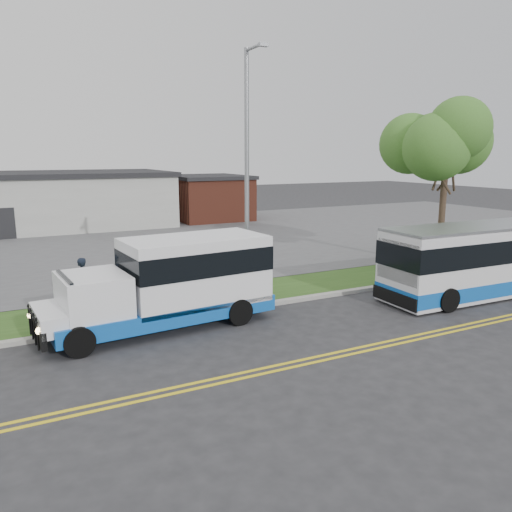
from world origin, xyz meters
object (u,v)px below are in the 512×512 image
tree_east (447,143)px  streetlight_near (248,166)px  pedestrian (82,282)px  transit_bus (495,258)px  shuttle_bus (175,279)px

tree_east → streetlight_near: size_ratio=0.88×
streetlight_near → pedestrian: size_ratio=5.18×
transit_bus → pedestrian: bearing=162.0°
tree_east → transit_bus: tree_east is taller
tree_east → pedestrian: bearing=176.7°
streetlight_near → shuttle_bus: size_ratio=1.21×
transit_bus → tree_east: bearing=71.0°
streetlight_near → shuttle_bus: bearing=-151.1°
tree_east → shuttle_bus: bearing=-171.0°
shuttle_bus → transit_bus: 13.23m
tree_east → shuttle_bus: size_ratio=1.06×
tree_east → pedestrian: 18.07m
pedestrian → shuttle_bus: bearing=87.4°
streetlight_near → transit_bus: bearing=-24.5°
streetlight_near → pedestrian: bearing=168.6°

